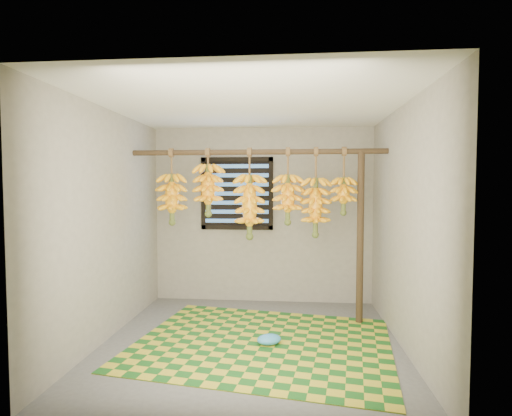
# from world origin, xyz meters

# --- Properties ---
(floor) EXTENTS (3.00, 3.00, 0.01)m
(floor) POSITION_xyz_m (0.00, 0.00, -0.01)
(floor) COLOR #545454
(floor) RESTS_ON ground
(ceiling) EXTENTS (3.00, 3.00, 0.01)m
(ceiling) POSITION_xyz_m (0.00, 0.00, 2.40)
(ceiling) COLOR silver
(ceiling) RESTS_ON wall_back
(wall_back) EXTENTS (3.00, 0.01, 2.40)m
(wall_back) POSITION_xyz_m (0.00, 1.50, 1.20)
(wall_back) COLOR gray
(wall_back) RESTS_ON floor
(wall_left) EXTENTS (0.01, 3.00, 2.40)m
(wall_left) POSITION_xyz_m (-1.50, 0.00, 1.20)
(wall_left) COLOR gray
(wall_left) RESTS_ON floor
(wall_right) EXTENTS (0.01, 3.00, 2.40)m
(wall_right) POSITION_xyz_m (1.50, 0.00, 1.20)
(wall_right) COLOR gray
(wall_right) RESTS_ON floor
(window) EXTENTS (1.00, 0.04, 1.00)m
(window) POSITION_xyz_m (-0.35, 1.48, 1.50)
(window) COLOR black
(window) RESTS_ON wall_back
(hanging_pole) EXTENTS (3.00, 0.06, 0.06)m
(hanging_pole) POSITION_xyz_m (0.00, 0.70, 2.00)
(hanging_pole) COLOR #432F1C
(hanging_pole) RESTS_ON wall_left
(support_post) EXTENTS (0.08, 0.08, 2.00)m
(support_post) POSITION_xyz_m (1.20, 0.70, 1.00)
(support_post) COLOR #432F1C
(support_post) RESTS_ON floor
(woven_mat) EXTENTS (2.80, 2.38, 0.01)m
(woven_mat) POSITION_xyz_m (0.12, -0.01, 0.01)
(woven_mat) COLOR #195719
(woven_mat) RESTS_ON floor
(plastic_bag) EXTENTS (0.30, 0.26, 0.10)m
(plastic_bag) POSITION_xyz_m (0.19, -0.06, 0.06)
(plastic_bag) COLOR #368DC9
(plastic_bag) RESTS_ON woven_mat
(banana_bunch_a) EXTENTS (0.33, 0.33, 0.91)m
(banana_bunch_a) POSITION_xyz_m (-1.03, 0.70, 1.45)
(banana_bunch_a) COLOR brown
(banana_bunch_a) RESTS_ON hanging_pole
(banana_bunch_b) EXTENTS (0.34, 0.34, 0.80)m
(banana_bunch_b) POSITION_xyz_m (-0.59, 0.70, 1.55)
(banana_bunch_b) COLOR brown
(banana_bunch_b) RESTS_ON hanging_pole
(banana_bunch_c) EXTENTS (0.34, 0.34, 1.07)m
(banana_bunch_c) POSITION_xyz_m (-0.09, 0.70, 1.36)
(banana_bunch_c) COLOR brown
(banana_bunch_c) RESTS_ON hanging_pole
(banana_bunch_d) EXTENTS (0.33, 0.33, 0.89)m
(banana_bunch_d) POSITION_xyz_m (0.36, 0.70, 1.45)
(banana_bunch_d) COLOR brown
(banana_bunch_d) RESTS_ON hanging_pole
(banana_bunch_e) EXTENTS (0.32, 0.32, 1.04)m
(banana_bunch_e) POSITION_xyz_m (0.68, 0.70, 1.36)
(banana_bunch_e) COLOR brown
(banana_bunch_e) RESTS_ON hanging_pole
(banana_bunch_f) EXTENTS (0.29, 0.29, 0.78)m
(banana_bunch_f) POSITION_xyz_m (1.00, 0.70, 1.49)
(banana_bunch_f) COLOR brown
(banana_bunch_f) RESTS_ON hanging_pole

